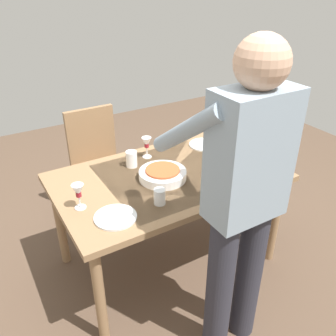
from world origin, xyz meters
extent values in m
plane|color=brown|center=(0.00, 0.00, 0.00)|extent=(6.00, 6.00, 0.00)
cube|color=#93704C|center=(0.00, 0.00, 0.70)|extent=(1.44, 0.89, 0.04)
cube|color=#C6AD89|center=(0.00, 0.00, 0.72)|extent=(0.79, 0.75, 0.00)
cylinder|color=#93704C|center=(-0.65, -0.37, 0.34)|extent=(0.06, 0.06, 0.68)
cylinder|color=#93704C|center=(0.65, -0.37, 0.34)|extent=(0.06, 0.06, 0.68)
cylinder|color=#93704C|center=(-0.65, 0.37, 0.34)|extent=(0.06, 0.06, 0.68)
cylinder|color=#93704C|center=(0.65, 0.37, 0.34)|extent=(0.06, 0.06, 0.68)
cube|color=brown|center=(0.18, -0.74, 0.45)|extent=(0.40, 0.40, 0.04)
cube|color=#93704C|center=(0.18, -0.92, 0.70)|extent=(0.40, 0.04, 0.45)
cylinder|color=#93704C|center=(0.01, -0.91, 0.23)|extent=(0.04, 0.04, 0.43)
cylinder|color=#93704C|center=(0.35, -0.91, 0.23)|extent=(0.04, 0.04, 0.43)
cylinder|color=#93704C|center=(0.01, -0.57, 0.23)|extent=(0.04, 0.04, 0.43)
cylinder|color=#93704C|center=(0.35, -0.57, 0.23)|extent=(0.04, 0.04, 0.43)
cylinder|color=#2D2D38|center=(0.12, 0.72, 0.44)|extent=(0.14, 0.14, 0.88)
cylinder|color=#2D2D38|center=(-0.08, 0.72, 0.44)|extent=(0.14, 0.14, 0.88)
cube|color=#8C9EAD|center=(0.02, 0.72, 1.18)|extent=(0.36, 0.20, 0.60)
sphere|color=tan|center=(0.02, 0.72, 1.58)|extent=(0.22, 0.22, 0.22)
cylinder|color=#8C9EAD|center=(0.19, 0.49, 1.25)|extent=(0.08, 0.52, 0.40)
cylinder|color=#8C9EAD|center=(-0.15, 0.49, 1.25)|extent=(0.08, 0.52, 0.40)
cylinder|color=black|center=(-0.52, 0.14, 0.82)|extent=(0.07, 0.07, 0.20)
cylinder|color=black|center=(-0.52, 0.14, 0.96)|extent=(0.03, 0.03, 0.08)
cylinder|color=black|center=(-0.52, 0.14, 1.01)|extent=(0.03, 0.03, 0.02)
cylinder|color=white|center=(0.60, 0.06, 0.72)|extent=(0.06, 0.06, 0.01)
cylinder|color=white|center=(0.60, 0.06, 0.76)|extent=(0.01, 0.01, 0.07)
cone|color=white|center=(0.60, 0.06, 0.84)|extent=(0.07, 0.07, 0.07)
cylinder|color=maroon|center=(0.60, 0.06, 0.81)|extent=(0.03, 0.03, 0.03)
cylinder|color=white|center=(0.00, -0.29, 0.72)|extent=(0.06, 0.06, 0.01)
cylinder|color=white|center=(0.00, -0.29, 0.76)|extent=(0.01, 0.01, 0.07)
cone|color=white|center=(0.00, -0.29, 0.84)|extent=(0.07, 0.07, 0.07)
cylinder|color=maroon|center=(0.00, -0.29, 0.81)|extent=(0.03, 0.03, 0.03)
cylinder|color=silver|center=(0.21, 0.25, 0.77)|extent=(0.07, 0.07, 0.09)
cylinder|color=silver|center=(-0.09, 0.34, 0.76)|extent=(0.07, 0.07, 0.09)
cylinder|color=silver|center=(0.15, -0.22, 0.78)|extent=(0.07, 0.07, 0.11)
cylinder|color=silver|center=(0.05, 0.02, 0.75)|extent=(0.30, 0.30, 0.05)
cylinder|color=#C6562D|center=(0.05, 0.02, 0.77)|extent=(0.22, 0.22, 0.03)
cylinder|color=silver|center=(0.48, 0.25, 0.73)|extent=(0.23, 0.23, 0.01)
cylinder|color=silver|center=(-0.46, -0.23, 0.73)|extent=(0.23, 0.23, 0.01)
cube|color=silver|center=(-0.36, 0.25, 0.72)|extent=(0.04, 0.20, 0.00)
camera|label=1|loc=(1.02, 1.71, 1.88)|focal=38.21mm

